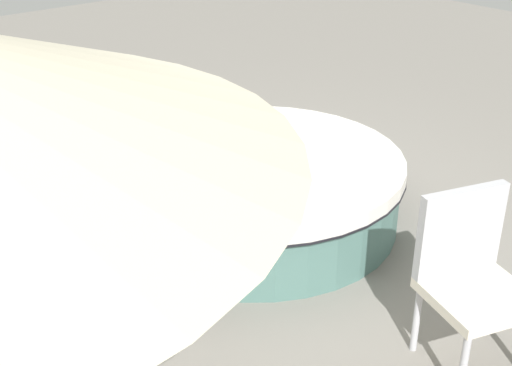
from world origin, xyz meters
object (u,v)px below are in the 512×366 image
object	(u,v)px
patio_chair	(470,269)
side_table	(48,263)
throw_pillow_0	(200,117)
throw_pillow_1	(154,126)
throw_pillow_4	(210,188)
round_bed	(256,189)
throw_pillow_3	(161,172)
throw_pillow_2	(146,153)

from	to	relation	value
patio_chair	side_table	size ratio (longest dim) A/B	2.27
patio_chair	throw_pillow_0	bearing A→B (deg)	-75.25
throw_pillow_1	patio_chair	distance (m)	2.68
throw_pillow_0	throw_pillow_1	world-z (taller)	throw_pillow_1
throw_pillow_1	patio_chair	world-z (taller)	patio_chair
patio_chair	throw_pillow_1	bearing A→B (deg)	-65.85
throw_pillow_4	patio_chair	distance (m)	1.64
round_bed	throw_pillow_4	size ratio (longest dim) A/B	5.07
throw_pillow_1	throw_pillow_4	world-z (taller)	throw_pillow_4
throw_pillow_3	side_table	size ratio (longest dim) A/B	0.95
patio_chair	side_table	xyz separation A→B (m)	(-1.50, 2.03, -0.34)
throw_pillow_2	throw_pillow_4	xyz separation A→B (m)	(-0.03, -0.80, 0.04)
round_bed	side_table	size ratio (longest dim) A/B	5.09
throw_pillow_2	throw_pillow_3	world-z (taller)	throw_pillow_3
throw_pillow_0	patio_chair	distance (m)	2.68
throw_pillow_2	side_table	distance (m)	1.07
throw_pillow_2	side_table	bearing A→B (deg)	-162.39
round_bed	throw_pillow_1	xyz separation A→B (m)	(-0.38, 0.77, 0.36)
patio_chair	throw_pillow_4	bearing A→B (deg)	-50.87
throw_pillow_1	throw_pillow_2	xyz separation A→B (m)	(-0.29, -0.34, -0.03)
throw_pillow_2	throw_pillow_3	size ratio (longest dim) A/B	1.00
throw_pillow_2	throw_pillow_3	distance (m)	0.42
throw_pillow_0	throw_pillow_1	xyz separation A→B (m)	(-0.44, -0.01, 0.03)
throw_pillow_1	patio_chair	xyz separation A→B (m)	(0.27, -2.67, -0.08)
throw_pillow_4	patio_chair	world-z (taller)	patio_chair
throw_pillow_4	side_table	world-z (taller)	throw_pillow_4
throw_pillow_0	throw_pillow_4	world-z (taller)	throw_pillow_4
round_bed	throw_pillow_3	xyz separation A→B (m)	(-0.79, 0.04, 0.36)
throw_pillow_3	round_bed	bearing A→B (deg)	-2.93
side_table	throw_pillow_3	bearing A→B (deg)	-6.75
throw_pillow_3	side_table	distance (m)	0.92
round_bed	throw_pillow_0	bearing A→B (deg)	85.31
throw_pillow_0	side_table	bearing A→B (deg)	-158.94
throw_pillow_2	patio_chair	distance (m)	2.40
round_bed	patio_chair	distance (m)	1.92
throw_pillow_0	side_table	distance (m)	1.83
round_bed	throw_pillow_2	distance (m)	0.86
patio_chair	throw_pillow_2	bearing A→B (deg)	-58.25
throw_pillow_1	throw_pillow_2	bearing A→B (deg)	-130.40
round_bed	side_table	xyz separation A→B (m)	(-1.61, 0.14, -0.06)
throw_pillow_0	throw_pillow_3	distance (m)	1.13
round_bed	patio_chair	world-z (taller)	patio_chair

